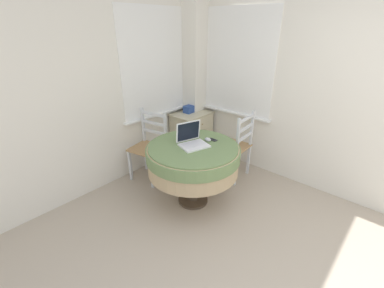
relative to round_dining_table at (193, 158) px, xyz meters
name	(u,v)px	position (x,y,z in m)	size (l,w,h in m)	color
corner_room_shell	(213,91)	(0.43, 0.07, 0.68)	(4.21, 4.67, 2.55)	white
round_dining_table	(193,158)	(0.00, 0.00, 0.00)	(1.06, 1.06, 0.75)	#4C3D2D
laptop	(192,140)	(0.02, 0.03, 0.20)	(0.37, 0.34, 0.25)	white
computer_mouse	(208,140)	(0.21, -0.04, 0.17)	(0.05, 0.08, 0.04)	silver
cell_phone	(213,140)	(0.27, -0.06, 0.15)	(0.05, 0.10, 0.01)	#2D2D33
dining_chair_near_back_window	(150,147)	(0.03, 0.82, -0.14)	(0.46, 0.50, 0.95)	#A87F51
dining_chair_near_right_window	(235,147)	(0.81, -0.05, -0.14)	(0.45, 0.41, 0.95)	#A87F51
corner_cabinet	(192,134)	(0.95, 0.87, -0.25)	(0.61, 0.45, 0.71)	beige
storage_box	(190,109)	(0.96, 0.92, 0.16)	(0.20, 0.12, 0.11)	#2D4C93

